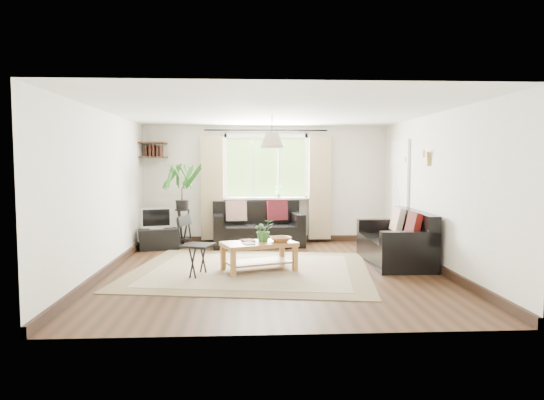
{
  "coord_description": "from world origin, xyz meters",
  "views": [
    {
      "loc": [
        -0.4,
        -7.25,
        1.64
      ],
      "look_at": [
        0.0,
        0.4,
        1.05
      ],
      "focal_mm": 32.0,
      "sensor_mm": 36.0,
      "label": 1
    }
  ],
  "objects": [
    {
      "name": "coffee_table",
      "position": [
        -0.22,
        0.0,
        0.22
      ],
      "size": [
        1.22,
        0.92,
        0.44
      ],
      "primitive_type": null,
      "rotation": [
        0.0,
        0.0,
        0.35
      ],
      "color": "brown",
      "rests_on": "floor"
    },
    {
      "name": "wall_back",
      "position": [
        0.0,
        2.75,
        1.2
      ],
      "size": [
        5.0,
        0.02,
        2.4
      ],
      "primitive_type": "cube",
      "color": "beige",
      "rests_on": "floor"
    },
    {
      "name": "pendant_lamp",
      "position": [
        0.0,
        0.4,
        2.05
      ],
      "size": [
        0.36,
        0.36,
        0.54
      ],
      "primitive_type": null,
      "color": "beige",
      "rests_on": "ceiling"
    },
    {
      "name": "wall_sconce",
      "position": [
        2.43,
        0.3,
        1.74
      ],
      "size": [
        0.12,
        0.12,
        0.28
      ],
      "primitive_type": null,
      "color": "beige",
      "rests_on": "wall_right"
    },
    {
      "name": "book_b",
      "position": [
        -0.46,
        0.04,
        0.45
      ],
      "size": [
        0.26,
        0.29,
        0.02
      ],
      "primitive_type": "imported",
      "rotation": [
        0.0,
        0.0,
        0.4
      ],
      "color": "#522421",
      "rests_on": "coffee_table"
    },
    {
      "name": "tv_stand",
      "position": [
        -2.08,
        1.96,
        0.19
      ],
      "size": [
        0.8,
        0.59,
        0.39
      ],
      "primitive_type": "cube",
      "rotation": [
        0.0,
        0.0,
        0.28
      ],
      "color": "black",
      "rests_on": "floor"
    },
    {
      "name": "sofa_right",
      "position": [
        2.01,
        0.47,
        0.41
      ],
      "size": [
        1.75,
        0.89,
        0.82
      ],
      "primitive_type": null,
      "rotation": [
        0.0,
        0.0,
        -1.59
      ],
      "color": "black",
      "rests_on": "floor"
    },
    {
      "name": "corner_shelf",
      "position": [
        -2.25,
        2.5,
        1.89
      ],
      "size": [
        0.5,
        0.5,
        0.34
      ],
      "primitive_type": null,
      "color": "black",
      "rests_on": "wall_back"
    },
    {
      "name": "table_plant",
      "position": [
        -0.14,
        0.08,
        0.61
      ],
      "size": [
        0.38,
        0.36,
        0.34
      ],
      "primitive_type": "imported",
      "rotation": [
        0.0,
        0.0,
        0.38
      ],
      "color": "#2E6428",
      "rests_on": "coffee_table"
    },
    {
      "name": "wall_right",
      "position": [
        2.5,
        0.0,
        1.2
      ],
      "size": [
        0.02,
        5.5,
        2.4
      ],
      "primitive_type": "cube",
      "color": "beige",
      "rests_on": "floor"
    },
    {
      "name": "window",
      "position": [
        0.0,
        2.71,
        1.55
      ],
      "size": [
        2.5,
        0.16,
        2.16
      ],
      "primitive_type": null,
      "color": "white",
      "rests_on": "wall_back"
    },
    {
      "name": "wall_front",
      "position": [
        0.0,
        -2.75,
        1.2
      ],
      "size": [
        5.0,
        0.02,
        2.4
      ],
      "primitive_type": "cube",
      "color": "beige",
      "rests_on": "floor"
    },
    {
      "name": "palm_stand",
      "position": [
        -1.63,
        2.04,
        0.82
      ],
      "size": [
        0.78,
        0.78,
        1.63
      ],
      "primitive_type": null,
      "rotation": [
        0.0,
        0.0,
        -0.26
      ],
      "color": "black",
      "rests_on": "floor"
    },
    {
      "name": "ceiling",
      "position": [
        0.0,
        0.0,
        2.4
      ],
      "size": [
        5.5,
        5.5,
        0.0
      ],
      "primitive_type": "plane",
      "rotation": [
        3.14,
        0.0,
        0.0
      ],
      "color": "white",
      "rests_on": "floor"
    },
    {
      "name": "wall_left",
      "position": [
        -2.5,
        0.0,
        1.2
      ],
      "size": [
        0.02,
        5.5,
        2.4
      ],
      "primitive_type": "cube",
      "color": "beige",
      "rests_on": "floor"
    },
    {
      "name": "bowl",
      "position": [
        0.11,
        0.01,
        0.48
      ],
      "size": [
        0.41,
        0.41,
        0.08
      ],
      "primitive_type": "imported",
      "rotation": [
        0.0,
        0.0,
        0.4
      ],
      "color": "#A16437",
      "rests_on": "coffee_table"
    },
    {
      "name": "book_a",
      "position": [
        -0.45,
        -0.19,
        0.45
      ],
      "size": [
        0.21,
        0.25,
        0.02
      ],
      "primitive_type": "imported",
      "rotation": [
        0.0,
        0.0,
        0.31
      ],
      "color": "silver",
      "rests_on": "coffee_table"
    },
    {
      "name": "door",
      "position": [
        2.47,
        1.7,
        1.0
      ],
      "size": [
        0.06,
        0.96,
        2.06
      ],
      "primitive_type": "cube",
      "color": "silver",
      "rests_on": "wall_right"
    },
    {
      "name": "folding_chair",
      "position": [
        -1.11,
        -0.3,
        0.44
      ],
      "size": [
        0.57,
        0.57,
        0.88
      ],
      "primitive_type": null,
      "rotation": [
        0.0,
        0.0,
        1.25
      ],
      "color": "black",
      "rests_on": "floor"
    },
    {
      "name": "sill_plant",
      "position": [
        0.25,
        2.63,
        1.06
      ],
      "size": [
        0.14,
        0.1,
        0.27
      ],
      "primitive_type": "imported",
      "color": "#2D6023",
      "rests_on": "window"
    },
    {
      "name": "tv",
      "position": [
        -2.12,
        1.96,
        0.6
      ],
      "size": [
        0.58,
        0.33,
        0.43
      ],
      "primitive_type": null,
      "rotation": [
        0.0,
        0.0,
        0.28
      ],
      "color": "#A5A5AA",
      "rests_on": "tv_stand"
    },
    {
      "name": "floor",
      "position": [
        0.0,
        0.0,
        0.0
      ],
      "size": [
        5.5,
        5.5,
        0.0
      ],
      "primitive_type": "plane",
      "color": "black",
      "rests_on": "ground"
    },
    {
      "name": "sofa_back",
      "position": [
        -0.18,
        2.25,
        0.41
      ],
      "size": [
        1.83,
        1.02,
        0.83
      ],
      "primitive_type": null,
      "rotation": [
        0.0,
        0.0,
        0.08
      ],
      "color": "black",
      "rests_on": "floor"
    },
    {
      "name": "rug",
      "position": [
        -0.34,
        0.03,
        0.01
      ],
      "size": [
        3.97,
        3.55,
        0.02
      ],
      "primitive_type": "cube",
      "rotation": [
        0.0,
        0.0,
        -0.15
      ],
      "color": "#BFB394",
      "rests_on": "floor"
    }
  ]
}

